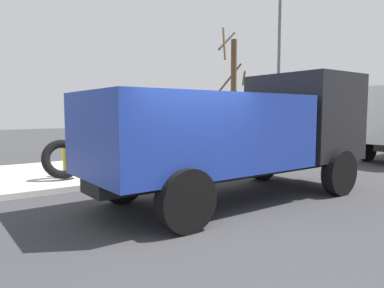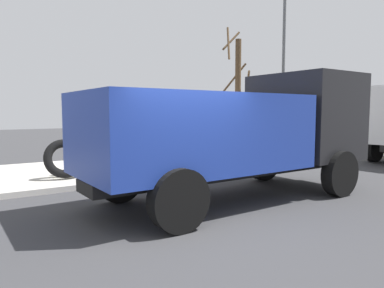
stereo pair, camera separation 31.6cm
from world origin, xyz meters
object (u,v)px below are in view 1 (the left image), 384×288
Objects in this scene: dump_truck_blue at (241,130)px; fire_hydrant at (67,160)px; stop_sign at (158,119)px; bare_tree at (233,94)px; street_light_pole at (279,76)px; loose_tire at (62,159)px.

fire_hydrant is at bearing 121.69° from dump_truck_blue.
dump_truck_blue is (0.36, -3.20, -0.20)m from stop_sign.
street_light_pole reaches higher than bare_tree.
bare_tree is (4.53, 1.71, 0.92)m from stop_sign.
street_light_pole is (5.69, 0.34, 1.61)m from stop_sign.
bare_tree is at bearing 7.26° from loose_tire.
bare_tree reaches higher than dump_truck_blue.
loose_tire is at bearing -172.74° from bare_tree.
dump_truck_blue is at bearing -53.24° from loose_tire.
fire_hydrant is at bearing -176.09° from bare_tree.
dump_truck_blue is at bearing -146.38° from street_light_pole.
loose_tire is at bearing -119.46° from fire_hydrant.
loose_tire is (-0.25, -0.44, 0.09)m from fire_hydrant.
fire_hydrant is 8.59m from street_light_pole.
stop_sign is at bearing -27.46° from fire_hydrant.
stop_sign is 0.45× the size of bare_tree.
street_light_pole reaches higher than stop_sign.
dump_truck_blue is at bearing -83.59° from stop_sign.
dump_truck_blue is 6.54m from bare_tree.
fire_hydrant is 0.80× the size of loose_tire.
dump_truck_blue is (2.74, -4.44, 0.99)m from fire_hydrant.
fire_hydrant is 7.24m from bare_tree.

